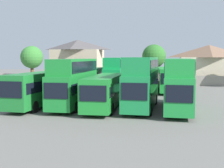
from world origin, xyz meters
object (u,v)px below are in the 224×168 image
(house_terrace_centre, at_px, (209,64))
(bus_5, at_px, (179,81))
(bus_3, at_px, (105,90))
(bus_4, at_px, (142,80))
(bus_7, at_px, (115,72))
(bus_9, at_px, (167,78))
(tree_right_of_lot, at_px, (32,57))
(bus_8, at_px, (146,78))
(bus_6, at_px, (90,78))
(tree_left_of_lot, at_px, (154,56))
(bus_1, at_px, (40,87))
(bus_2, at_px, (74,80))
(house_terrace_left, at_px, (78,60))

(house_terrace_centre, bearing_deg, bus_5, -101.93)
(bus_3, height_order, bus_4, bus_4)
(bus_7, height_order, bus_9, bus_7)
(bus_4, distance_m, bus_5, 3.57)
(bus_4, bearing_deg, tree_right_of_lot, -133.46)
(bus_8, distance_m, tree_right_of_lot, 23.23)
(bus_6, bearing_deg, bus_3, 19.81)
(bus_7, height_order, house_terrace_centre, house_terrace_centre)
(bus_6, relative_size, bus_9, 1.06)
(bus_3, height_order, bus_5, bus_5)
(bus_5, distance_m, tree_left_of_lot, 28.72)
(bus_1, xyz_separation_m, bus_4, (10.49, 0.52, 0.85))
(bus_1, bearing_deg, bus_7, 166.96)
(house_terrace_centre, bearing_deg, tree_left_of_lot, -163.86)
(bus_4, xyz_separation_m, tree_left_of_lot, (-0.25, 28.26, 2.39))
(house_terrace_centre, xyz_separation_m, tree_left_of_lot, (-10.45, -3.02, 1.45))
(bus_8, relative_size, tree_right_of_lot, 1.43)
(bus_3, distance_m, tree_left_of_lot, 29.03)
(bus_2, xyz_separation_m, tree_left_of_lot, (6.72, 28.22, 2.48))
(bus_4, distance_m, house_terrace_left, 36.16)
(bus_1, height_order, bus_6, bus_1)
(bus_3, relative_size, bus_9, 1.02)
(bus_7, height_order, bus_8, bus_7)
(bus_3, xyz_separation_m, bus_5, (7.18, 0.27, 0.92))
(bus_2, relative_size, house_terrace_left, 1.01)
(bus_9, distance_m, tree_left_of_lot, 13.47)
(bus_6, xyz_separation_m, bus_8, (8.76, -0.37, 0.03))
(bus_1, distance_m, bus_3, 6.89)
(bus_2, xyz_separation_m, tree_right_of_lot, (-15.60, 22.72, 2.27))
(bus_5, height_order, house_terrace_centre, house_terrace_centre)
(bus_2, bearing_deg, bus_9, 147.72)
(bus_1, bearing_deg, bus_9, 144.33)
(bus_3, height_order, tree_left_of_lot, tree_left_of_lot)
(bus_8, relative_size, house_terrace_left, 0.98)
(bus_1, height_order, bus_2, bus_2)
(bus_2, bearing_deg, house_terrace_centre, 150.15)
(tree_right_of_lot, bearing_deg, bus_1, -62.58)
(bus_1, relative_size, bus_6, 0.94)
(bus_3, bearing_deg, bus_1, -90.22)
(bus_6, distance_m, house_terrace_centre, 25.15)
(bus_1, bearing_deg, tree_left_of_lot, 163.59)
(bus_4, height_order, tree_right_of_lot, tree_right_of_lot)
(bus_4, bearing_deg, bus_6, -147.14)
(bus_3, relative_size, bus_6, 0.96)
(house_terrace_left, height_order, tree_left_of_lot, house_terrace_left)
(house_terrace_centre, distance_m, tree_right_of_lot, 33.88)
(bus_6, xyz_separation_m, house_terrace_left, (-7.06, 16.34, 2.52))
(bus_5, bearing_deg, bus_4, -90.19)
(house_terrace_centre, bearing_deg, bus_1, -123.05)
(tree_left_of_lot, bearing_deg, bus_7, -114.04)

